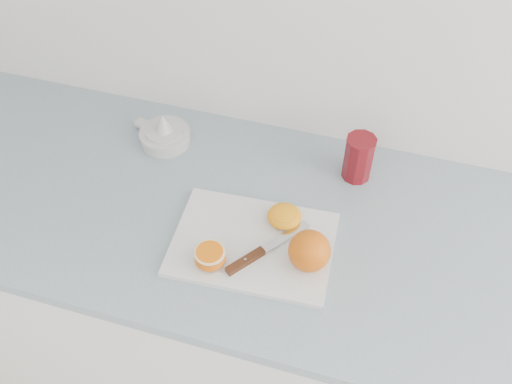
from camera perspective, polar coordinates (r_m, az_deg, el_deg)
counter at (r=1.64m, az=-1.78°, el=-11.89°), size 2.51×0.64×0.89m
cutting_board at (r=1.21m, az=-0.31°, el=-5.22°), size 0.35×0.26×0.01m
whole_orange at (r=1.14m, az=5.36°, el=-5.88°), size 0.09×0.09×0.09m
half_orange at (r=1.16m, az=-4.61°, el=-6.51°), size 0.07×0.07×0.04m
squeezed_shell at (r=1.23m, az=2.85°, el=-2.41°), size 0.07×0.07×0.03m
paring_knife at (r=1.17m, az=-0.34°, el=-6.47°), size 0.14×0.18×0.01m
citrus_juicer at (r=1.43m, az=-9.15°, el=5.75°), size 0.16×0.13×0.08m
red_tumbler at (r=1.33m, az=10.20°, el=3.25°), size 0.07×0.07×0.11m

